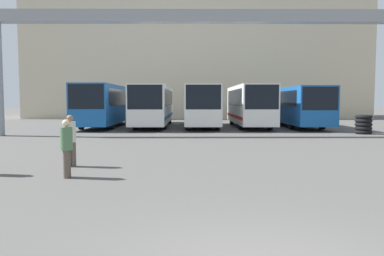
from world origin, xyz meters
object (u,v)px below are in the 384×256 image
(pedestrian_mid_right, at_px, (67,147))
(bus_slot_2, at_px, (201,104))
(bus_slot_4, at_px, (294,104))
(pedestrian_near_right, at_px, (70,139))
(tire_stack, at_px, (364,124))
(bus_slot_1, at_px, (154,103))
(bus_slot_0, at_px, (107,103))
(bus_slot_3, at_px, (249,104))

(pedestrian_mid_right, bearing_deg, bus_slot_2, -18.51)
(bus_slot_2, relative_size, pedestrian_mid_right, 6.33)
(bus_slot_2, xyz_separation_m, bus_slot_4, (7.65, 1.23, -0.07))
(pedestrian_near_right, distance_m, tire_stack, 18.74)
(bus_slot_1, xyz_separation_m, bus_slot_2, (3.83, -1.23, -0.00))
(bus_slot_0, xyz_separation_m, pedestrian_mid_right, (3.42, -20.35, -1.04))
(bus_slot_3, distance_m, pedestrian_mid_right, 21.17)
(bus_slot_4, distance_m, tire_stack, 7.76)
(pedestrian_near_right, bearing_deg, bus_slot_4, -159.28)
(pedestrian_near_right, bearing_deg, tire_stack, -177.92)
(bus_slot_3, height_order, bus_slot_4, bus_slot_3)
(bus_slot_1, relative_size, pedestrian_mid_right, 7.88)
(bus_slot_4, bearing_deg, tire_stack, -71.82)
(bus_slot_0, relative_size, bus_slot_4, 0.96)
(pedestrian_near_right, relative_size, tire_stack, 1.37)
(bus_slot_3, bearing_deg, pedestrian_mid_right, -112.41)
(bus_slot_1, relative_size, tire_stack, 10.42)
(bus_slot_2, relative_size, tire_stack, 8.37)
(bus_slot_1, bearing_deg, pedestrian_near_right, -92.57)
(pedestrian_mid_right, distance_m, pedestrian_near_right, 1.77)
(bus_slot_3, relative_size, pedestrian_near_right, 6.33)
(bus_slot_2, relative_size, bus_slot_4, 0.80)
(bus_slot_4, bearing_deg, bus_slot_3, -164.67)
(pedestrian_near_right, bearing_deg, bus_slot_2, -140.97)
(bus_slot_0, bearing_deg, tire_stack, -21.68)
(bus_slot_0, relative_size, bus_slot_1, 0.96)
(bus_slot_0, relative_size, tire_stack, 10.00)
(bus_slot_0, distance_m, pedestrian_near_right, 18.90)
(bus_slot_0, height_order, bus_slot_2, bus_slot_0)
(bus_slot_2, height_order, pedestrian_near_right, bus_slot_2)
(bus_slot_3, relative_size, tire_stack, 8.66)
(bus_slot_1, distance_m, bus_slot_2, 4.02)
(bus_slot_4, bearing_deg, bus_slot_0, -179.07)
(bus_slot_1, distance_m, pedestrian_near_right, 18.93)
(tire_stack, bearing_deg, bus_slot_0, 158.32)
(bus_slot_1, bearing_deg, bus_slot_3, -7.82)
(bus_slot_0, bearing_deg, bus_slot_1, 3.77)
(bus_slot_3, relative_size, pedestrian_mid_right, 6.55)
(bus_slot_4, bearing_deg, bus_slot_2, -170.90)
(bus_slot_1, height_order, tire_stack, bus_slot_1)
(bus_slot_0, xyz_separation_m, tire_stack, (17.70, -7.04, -1.29))
(pedestrian_mid_right, bearing_deg, pedestrian_near_right, 8.18)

